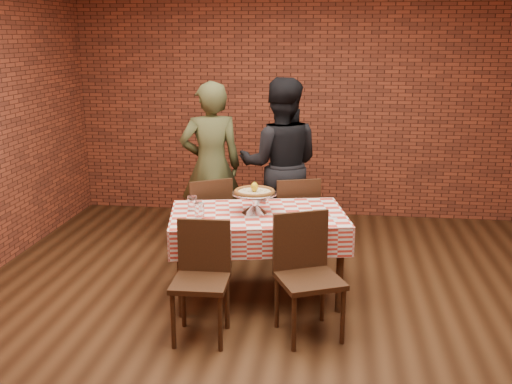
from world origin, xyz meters
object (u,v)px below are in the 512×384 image
chair_near_left (200,284)px  chair_far_right (293,220)px  table (258,255)px  pizza (254,192)px  chair_near_right (310,279)px  chair_far_left (205,221)px  diner_olive (211,167)px  condiment_caddy (261,196)px  water_glass_right (192,203)px  pizza_stand (254,203)px  diner_black (280,165)px  water_glass_left (199,210)px

chair_near_left → chair_far_right: 1.72m
table → pizza: bearing=159.3°
chair_near_right → chair_far_left: 1.71m
table → diner_olive: (-0.64, 1.17, 0.51)m
condiment_caddy → diner_olive: (-0.64, 0.88, 0.06)m
chair_near_left → water_glass_right: bearing=105.0°
chair_far_right → pizza: bearing=52.7°
table → condiment_caddy: condiment_caddy is taller
pizza → chair_far_left: 1.00m
chair_near_left → chair_far_left: 1.50m
pizza_stand → diner_olive: size_ratio=0.22×
water_glass_right → diner_olive: 1.17m
water_glass_right → chair_far_right: (0.82, 0.81, -0.37)m
pizza → condiment_caddy: bearing=85.1°
pizza → diner_olive: size_ratio=0.19×
chair_near_right → chair_far_right: (-0.23, 1.47, -0.01)m
water_glass_right → condiment_caddy: size_ratio=0.94×
condiment_caddy → chair_far_left: bearing=150.5°
pizza_stand → condiment_caddy: (0.02, 0.28, -0.02)m
condiment_caddy → pizza: bearing=-92.1°
diner_olive → diner_black: 0.72m
chair_near_left → diner_black: diner_black is taller
pizza → condiment_caddy: size_ratio=2.53×
water_glass_right → condiment_caddy: condiment_caddy is taller
chair_near_left → diner_olive: (-0.32, 1.98, 0.44)m
water_glass_left → diner_olive: diner_olive is taller
chair_far_left → diner_black: (0.68, 0.60, 0.45)m
water_glass_left → water_glass_right: same height
water_glass_left → diner_olive: bearing=97.7°
condiment_caddy → chair_near_left: 1.21m
chair_near_left → chair_near_right: bearing=9.1°
diner_olive → water_glass_left: bearing=78.8°
chair_near_left → diner_black: size_ratio=0.49×
diner_olive → pizza: bearing=99.0°
water_glass_left → diner_black: size_ratio=0.07×
condiment_caddy → chair_far_right: 0.69m
chair_near_left → diner_black: 2.17m
water_glass_left → chair_near_left: size_ratio=0.14×
diner_olive → pizza_stand: bearing=99.0°
table → pizza_stand: 0.47m
water_glass_left → diner_olive: 1.39m
table → chair_near_right: (0.47, -0.65, 0.09)m
condiment_caddy → chair_near_left: condiment_caddy is taller
table → diner_olive: diner_olive is taller
water_glass_right → water_glass_left: bearing=-61.8°
pizza_stand → chair_far_right: (0.28, 0.80, -0.39)m
diner_olive → chair_near_right: bearing=102.6°
pizza → condiment_caddy: pizza is taller
water_glass_left → condiment_caddy: bearing=47.5°
chair_near_right → diner_olive: diner_olive is taller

